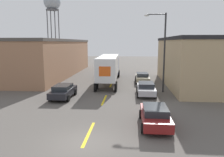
{
  "coord_description": "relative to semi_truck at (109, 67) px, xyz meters",
  "views": [
    {
      "loc": [
        2.62,
        -11.88,
        5.84
      ],
      "look_at": [
        0.66,
        11.38,
        1.95
      ],
      "focal_mm": 35.0,
      "sensor_mm": 36.0,
      "label": 1
    }
  ],
  "objects": [
    {
      "name": "ground_plane",
      "position": [
        0.42,
        -19.48,
        -2.36
      ],
      "size": [
        160.0,
        160.0,
        0.0
      ],
      "primitive_type": "plane",
      "color": "#56514C"
    },
    {
      "name": "road_centerline",
      "position": [
        0.42,
        -9.85,
        -2.36
      ],
      "size": [
        0.2,
        20.62,
        0.01
      ],
      "color": "yellow",
      "rests_on": "ground_plane"
    },
    {
      "name": "warehouse_left",
      "position": [
        -12.69,
        6.8,
        0.82
      ],
      "size": [
        11.37,
        26.99,
        6.35
      ],
      "color": "#9E7051",
      "rests_on": "ground_plane"
    },
    {
      "name": "warehouse_right",
      "position": [
        14.06,
        -0.8,
        0.9
      ],
      "size": [
        12.42,
        18.25,
        6.52
      ],
      "color": "tan",
      "rests_on": "ground_plane"
    },
    {
      "name": "semi_truck",
      "position": [
        0.0,
        0.0,
        0.0
      ],
      "size": [
        2.98,
        14.11,
        3.96
      ],
      "rotation": [
        0.0,
        0.0,
        0.02
      ],
      "color": "navy",
      "rests_on": "ground_plane"
    },
    {
      "name": "parked_car_right_far",
      "position": [
        4.82,
        0.38,
        -1.59
      ],
      "size": [
        2.07,
        4.62,
        1.44
      ],
      "color": "tan",
      "rests_on": "ground_plane"
    },
    {
      "name": "parked_car_left_far",
      "position": [
        -3.98,
        -9.39,
        -1.59
      ],
      "size": [
        2.07,
        4.62,
        1.44
      ],
      "color": "black",
      "rests_on": "ground_plane"
    },
    {
      "name": "parked_car_right_mid",
      "position": [
        4.82,
        -7.34,
        -1.59
      ],
      "size": [
        2.07,
        4.62,
        1.44
      ],
      "color": "#B2B2B7",
      "rests_on": "ground_plane"
    },
    {
      "name": "parked_car_right_near",
      "position": [
        4.82,
        -16.46,
        -1.59
      ],
      "size": [
        2.07,
        4.62,
        1.44
      ],
      "color": "maroon",
      "rests_on": "ground_plane"
    },
    {
      "name": "water_tower",
      "position": [
        -20.46,
        34.79,
        15.01
      ],
      "size": [
        5.02,
        5.02,
        20.32
      ],
      "color": "#47474C",
      "rests_on": "ground_plane"
    },
    {
      "name": "street_lamp",
      "position": [
        6.7,
        -5.6,
        2.85
      ],
      "size": [
        2.51,
        0.32,
        9.1
      ],
      "color": "#2D2D30",
      "rests_on": "ground_plane"
    }
  ]
}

